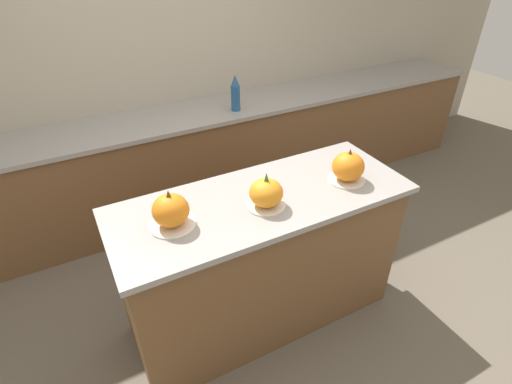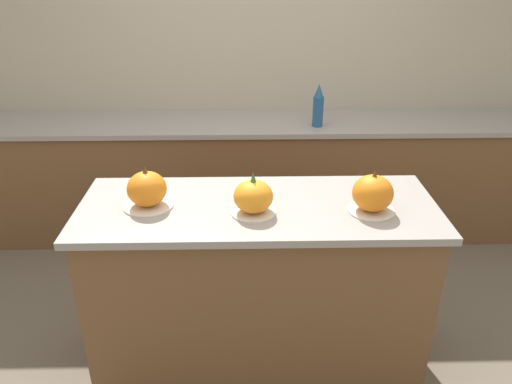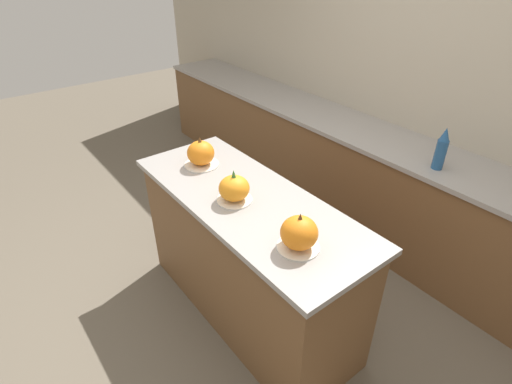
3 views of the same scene
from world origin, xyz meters
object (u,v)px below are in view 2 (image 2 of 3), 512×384
(pumpkin_cake_center, at_px, (253,197))
(pumpkin_cake_left, at_px, (147,190))
(pumpkin_cake_right, at_px, (373,194))
(bottle_tall, at_px, (318,106))

(pumpkin_cake_center, bearing_deg, pumpkin_cake_left, 171.02)
(pumpkin_cake_left, xyz_separation_m, pumpkin_cake_right, (1.02, -0.07, 0.00))
(pumpkin_cake_left, bearing_deg, pumpkin_cake_right, -4.12)
(pumpkin_cake_right, relative_size, bottle_tall, 0.72)
(pumpkin_cake_left, distance_m, pumpkin_cake_right, 1.02)
(bottle_tall, bearing_deg, pumpkin_cake_center, -109.20)
(pumpkin_cake_center, bearing_deg, pumpkin_cake_right, 0.35)
(pumpkin_cake_left, bearing_deg, pumpkin_cake_center, -8.98)
(pumpkin_cake_right, height_order, bottle_tall, bottle_tall)
(pumpkin_cake_center, relative_size, pumpkin_cake_right, 0.97)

